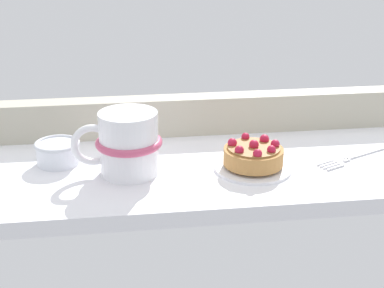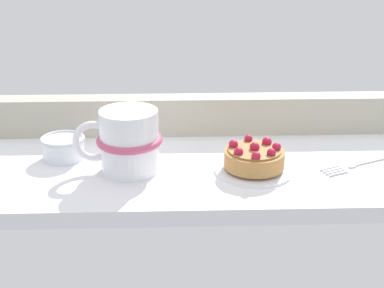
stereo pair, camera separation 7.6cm
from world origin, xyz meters
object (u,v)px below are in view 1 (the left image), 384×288
Objects in this scene: dessert_fork at (358,156)px; coffee_mug at (127,143)px; raspberry_tart at (254,155)px; dessert_plate at (253,167)px; sugar_bowl at (58,152)px.

coffee_mug is at bearing -178.76° from dessert_fork.
raspberry_tart is 17.71cm from dessert_fork.
dessert_plate is at bearing -173.59° from dessert_fork.
sugar_bowl reaches higher than dessert_plate.
raspberry_tart reaches higher than dessert_fork.
dessert_fork is 2.17× the size of sugar_bowl.
sugar_bowl is (-46.88, 4.19, 1.62)cm from dessert_fork.
dessert_plate is 19.30cm from coffee_mug.
coffee_mug is 12.08cm from sugar_bowl.
sugar_bowl reaches higher than dessert_fork.
coffee_mug reaches higher than sugar_bowl.
raspberry_tart is 18.96cm from coffee_mug.
coffee_mug is 0.88× the size of dessert_fork.
dessert_fork is (36.25, 0.79, -4.47)cm from coffee_mug.
raspberry_tart reaches higher than sugar_bowl.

